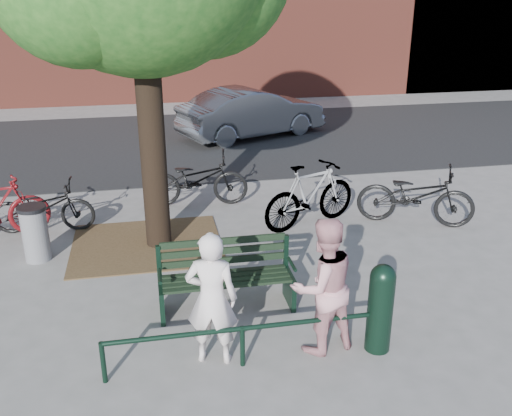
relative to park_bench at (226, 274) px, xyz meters
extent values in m
plane|color=gray|center=(0.00, -0.08, -0.48)|extent=(90.00, 90.00, 0.00)
cube|color=brown|center=(-1.00, 2.12, -0.47)|extent=(2.40, 2.00, 0.02)
cube|color=black|center=(0.00, 8.42, -0.47)|extent=(40.00, 7.00, 0.01)
cube|color=black|center=(-0.84, -0.08, -0.25)|extent=(0.06, 0.52, 0.45)
cube|color=black|center=(-0.84, 0.15, 0.19)|extent=(0.06, 0.06, 0.44)
cylinder|color=black|center=(-0.84, -0.18, 0.15)|extent=(0.04, 0.36, 0.04)
cube|color=black|center=(0.84, -0.08, -0.25)|extent=(0.06, 0.52, 0.45)
cube|color=black|center=(0.84, 0.15, 0.19)|extent=(0.06, 0.06, 0.44)
cylinder|color=black|center=(0.84, -0.18, 0.15)|extent=(0.04, 0.36, 0.04)
cube|color=black|center=(0.00, -0.08, -0.03)|extent=(1.64, 0.46, 0.04)
cube|color=black|center=(0.00, 0.15, 0.26)|extent=(1.64, 0.03, 0.47)
cylinder|color=black|center=(-1.50, -1.28, -0.23)|extent=(0.06, 0.06, 0.50)
cylinder|color=black|center=(0.00, -1.28, -0.23)|extent=(0.06, 0.06, 0.50)
cylinder|color=black|center=(1.50, -1.28, -0.23)|extent=(0.06, 0.06, 0.50)
cylinder|color=black|center=(0.00, -1.28, 0.00)|extent=(3.00, 0.06, 0.06)
cylinder|color=black|center=(-0.80, 2.12, 1.42)|extent=(0.40, 0.40, 3.80)
imported|color=silver|center=(-0.31, -1.10, 0.31)|extent=(0.65, 0.51, 1.58)
imported|color=#CF8E95|center=(0.95, -1.12, 0.34)|extent=(0.92, 0.79, 1.64)
cylinder|color=black|center=(1.60, -1.27, 0.00)|extent=(0.29, 0.29, 0.95)
sphere|color=black|center=(1.60, -1.27, 0.47)|extent=(0.29, 0.29, 0.29)
cylinder|color=gray|center=(-2.65, 1.92, -0.07)|extent=(0.39, 0.39, 0.82)
cylinder|color=black|center=(-2.65, 1.92, 0.37)|extent=(0.43, 0.43, 0.06)
imported|color=black|center=(-2.69, 3.01, -0.03)|extent=(1.74, 0.72, 0.90)
imported|color=black|center=(-0.01, 3.78, 0.03)|extent=(2.01, 0.90, 1.02)
imported|color=gray|center=(1.83, 2.40, 0.09)|extent=(1.97, 1.21, 1.15)
imported|color=black|center=(3.67, 2.12, 0.05)|extent=(2.12, 1.48, 1.06)
imported|color=slate|center=(2.00, 8.70, 0.19)|extent=(4.32, 2.88, 1.35)
camera|label=1|loc=(-0.87, -6.50, 3.53)|focal=40.00mm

